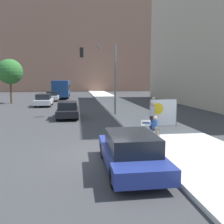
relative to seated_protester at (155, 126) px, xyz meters
name	(u,v)px	position (x,y,z in m)	size (l,w,h in m)	color
ground_plane	(104,155)	(-3.00, -2.17, -0.80)	(160.00, 160.00, 0.00)	#38383A
sidewalk_curb	(127,110)	(1.09, 12.83, -0.71)	(4.24, 90.00, 0.17)	beige
building_backdrop_far	(73,46)	(-5.00, 61.13, 11.97)	(52.00, 12.00, 25.54)	#936B56
seated_protester	(155,126)	(0.00, 0.00, 0.00)	(0.99, 0.77, 1.18)	#474C56
jogger_on_sidewalk	(152,115)	(0.62, 2.51, 0.23)	(0.34, 0.34, 1.68)	black
pedestrian_behind	(154,109)	(1.52, 5.12, 0.32)	(0.34, 0.34, 1.85)	#424247
protest_banner	(163,112)	(1.48, 2.91, 0.33)	(1.87, 0.06, 1.81)	slate
traffic_light_pole	(103,68)	(-1.78, 9.48, 3.53)	(3.16, 2.92, 6.17)	slate
parked_car_curbside	(131,151)	(-2.21, -4.06, -0.10)	(1.89, 4.74, 1.38)	navy
car_on_road_nearest	(68,110)	(-4.90, 8.77, -0.09)	(1.79, 4.46, 1.42)	black
car_on_road_midblock	(44,100)	(-8.18, 18.83, -0.05)	(1.89, 4.45, 1.51)	silver
car_on_road_distant	(53,96)	(-7.83, 26.50, -0.05)	(1.82, 4.59, 1.49)	silver
city_bus_on_road	(62,88)	(-6.79, 33.47, 1.00)	(2.61, 12.20, 3.10)	navy
street_tree_midblock	(10,72)	(-13.04, 23.02, 3.52)	(3.39, 3.39, 6.02)	brown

